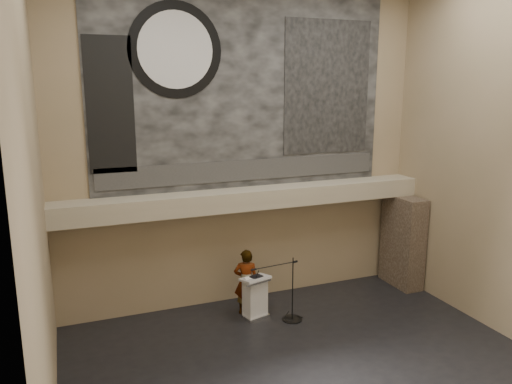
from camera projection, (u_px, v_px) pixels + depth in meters
name	position (u px, v px, depth m)	size (l,w,h in m)	color
floor	(312.00, 370.00, 10.51)	(10.00, 10.00, 0.00)	black
wall_back	(245.00, 147.00, 13.23)	(10.00, 0.02, 8.50)	#8B7A58
wall_front	(476.00, 226.00, 5.96)	(10.00, 0.02, 8.50)	#8B7A58
wall_left	(34.00, 192.00, 7.81)	(0.02, 8.00, 8.50)	#8B7A58
wall_right	(511.00, 158.00, 11.39)	(0.02, 8.00, 8.50)	#8B7A58
soffit	(250.00, 198.00, 13.15)	(10.00, 0.80, 0.50)	tan
sprinkler_left	(192.00, 215.00, 12.59)	(0.04, 0.04, 0.06)	#B2893D
sprinkler_right	(315.00, 203.00, 13.84)	(0.04, 0.04, 0.06)	#B2893D
banner	(245.00, 92.00, 12.90)	(8.00, 0.05, 5.00)	black
banner_text_strip	(246.00, 170.00, 13.30)	(7.76, 0.02, 0.55)	#2D2D2D
banner_clock_rim	(175.00, 50.00, 12.00)	(2.30, 2.30, 0.02)	black
banner_clock_face	(176.00, 50.00, 11.98)	(1.84, 1.84, 0.02)	silver
banner_building_print	(327.00, 88.00, 13.70)	(2.60, 0.02, 3.60)	black
banner_brick_print	(110.00, 106.00, 11.71)	(1.10, 0.02, 3.20)	black
stone_pier	(403.00, 241.00, 14.75)	(0.60, 1.40, 2.70)	#3D3026
lectern	(255.00, 297.00, 12.78)	(0.81, 0.66, 1.13)	silver
binder	(256.00, 277.00, 12.65)	(0.29, 0.23, 0.04)	black
papers	(249.00, 279.00, 12.54)	(0.20, 0.27, 0.01)	white
speaker_person	(246.00, 282.00, 12.95)	(0.64, 0.42, 1.75)	white
mic_stand	(291.00, 311.00, 12.69)	(1.42, 0.52, 1.67)	black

